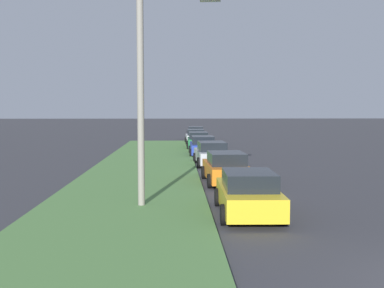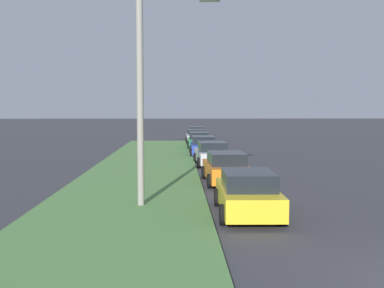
{
  "view_description": "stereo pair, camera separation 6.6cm",
  "coord_description": "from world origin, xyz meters",
  "px_view_note": "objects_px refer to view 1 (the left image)",
  "views": [
    {
      "loc": [
        -7.99,
        5.72,
        3.51
      ],
      "look_at": [
        13.67,
        4.99,
        1.82
      ],
      "focal_mm": 42.63,
      "sensor_mm": 36.0,
      "label": 1
    },
    {
      "loc": [
        -7.99,
        5.65,
        3.51
      ],
      "look_at": [
        13.67,
        4.99,
        1.82
      ],
      "focal_mm": 42.63,
      "sensor_mm": 36.0,
      "label": 2
    }
  ],
  "objects_px": {
    "streetlight": "(151,83)",
    "parked_car_black": "(195,133)",
    "parked_car_silver": "(212,154)",
    "parked_car_yellow": "(248,194)",
    "parked_car_green": "(198,141)",
    "parked_car_orange": "(226,168)",
    "parked_car_blue": "(203,146)",
    "parked_car_white": "(195,137)"
  },
  "relations": [
    {
      "from": "streetlight",
      "to": "parked_car_black",
      "type": "bearing_deg",
      "value": -4.85
    },
    {
      "from": "parked_car_silver",
      "to": "parked_car_black",
      "type": "bearing_deg",
      "value": -2.66
    },
    {
      "from": "parked_car_yellow",
      "to": "parked_car_green",
      "type": "bearing_deg",
      "value": 2.23
    },
    {
      "from": "parked_car_orange",
      "to": "parked_car_yellow",
      "type": "bearing_deg",
      "value": 178.06
    },
    {
      "from": "parked_car_yellow",
      "to": "streetlight",
      "type": "xyz_separation_m",
      "value": [
        1.1,
        3.24,
        3.67
      ]
    },
    {
      "from": "parked_car_yellow",
      "to": "parked_car_black",
      "type": "distance_m",
      "value": 36.36
    },
    {
      "from": "parked_car_silver",
      "to": "parked_car_green",
      "type": "height_order",
      "value": "same"
    },
    {
      "from": "parked_car_yellow",
      "to": "streetlight",
      "type": "relative_size",
      "value": 0.58
    },
    {
      "from": "parked_car_orange",
      "to": "parked_car_silver",
      "type": "bearing_deg",
      "value": -0.93
    },
    {
      "from": "parked_car_silver",
      "to": "streetlight",
      "type": "bearing_deg",
      "value": 163.08
    },
    {
      "from": "parked_car_green",
      "to": "streetlight",
      "type": "relative_size",
      "value": 0.58
    },
    {
      "from": "parked_car_green",
      "to": "streetlight",
      "type": "distance_m",
      "value": 24.08
    },
    {
      "from": "parked_car_blue",
      "to": "parked_car_black",
      "type": "distance_m",
      "value": 17.4
    },
    {
      "from": "parked_car_black",
      "to": "parked_car_orange",
      "type": "bearing_deg",
      "value": 179.76
    },
    {
      "from": "parked_car_orange",
      "to": "parked_car_black",
      "type": "height_order",
      "value": "same"
    },
    {
      "from": "parked_car_yellow",
      "to": "parked_car_silver",
      "type": "relative_size",
      "value": 0.99
    },
    {
      "from": "parked_car_yellow",
      "to": "parked_car_white",
      "type": "distance_m",
      "value": 30.0
    },
    {
      "from": "parked_car_yellow",
      "to": "parked_car_white",
      "type": "bearing_deg",
      "value": 2.09
    },
    {
      "from": "parked_car_orange",
      "to": "parked_car_white",
      "type": "xyz_separation_m",
      "value": [
        23.56,
        0.47,
        0.0
      ]
    },
    {
      "from": "parked_car_black",
      "to": "streetlight",
      "type": "distance_m",
      "value": 35.57
    },
    {
      "from": "parked_car_green",
      "to": "parked_car_white",
      "type": "xyz_separation_m",
      "value": [
        5.26,
        0.03,
        0.0
      ]
    },
    {
      "from": "parked_car_yellow",
      "to": "parked_car_silver",
      "type": "height_order",
      "value": "same"
    },
    {
      "from": "parked_car_blue",
      "to": "streetlight",
      "type": "relative_size",
      "value": 0.57
    },
    {
      "from": "parked_car_green",
      "to": "parked_car_black",
      "type": "bearing_deg",
      "value": -0.63
    },
    {
      "from": "parked_car_silver",
      "to": "streetlight",
      "type": "height_order",
      "value": "streetlight"
    },
    {
      "from": "parked_car_silver",
      "to": "streetlight",
      "type": "xyz_separation_m",
      "value": [
        -12.12,
        3.05,
        3.67
      ]
    },
    {
      "from": "parked_car_silver",
      "to": "parked_car_green",
      "type": "xyz_separation_m",
      "value": [
        11.52,
        0.28,
        0.0
      ]
    },
    {
      "from": "parked_car_silver",
      "to": "parked_car_orange",
      "type": "bearing_deg",
      "value": 178.53
    },
    {
      "from": "parked_car_blue",
      "to": "parked_car_black",
      "type": "relative_size",
      "value": 1.0
    },
    {
      "from": "parked_car_orange",
      "to": "streetlight",
      "type": "distance_m",
      "value": 7.23
    },
    {
      "from": "parked_car_orange",
      "to": "streetlight",
      "type": "xyz_separation_m",
      "value": [
        -5.33,
        3.21,
        3.67
      ]
    },
    {
      "from": "parked_car_yellow",
      "to": "parked_car_green",
      "type": "distance_m",
      "value": 24.74
    },
    {
      "from": "parked_car_green",
      "to": "parked_car_white",
      "type": "relative_size",
      "value": 1.0
    },
    {
      "from": "parked_car_white",
      "to": "streetlight",
      "type": "distance_m",
      "value": 29.25
    },
    {
      "from": "parked_car_orange",
      "to": "parked_car_green",
      "type": "distance_m",
      "value": 18.31
    },
    {
      "from": "parked_car_orange",
      "to": "parked_car_blue",
      "type": "bearing_deg",
      "value": -0.52
    },
    {
      "from": "parked_car_yellow",
      "to": "parked_car_blue",
      "type": "xyz_separation_m",
      "value": [
        18.96,
        0.42,
        0.0
      ]
    },
    {
      "from": "parked_car_silver",
      "to": "parked_car_blue",
      "type": "bearing_deg",
      "value": -0.57
    },
    {
      "from": "parked_car_yellow",
      "to": "parked_car_black",
      "type": "bearing_deg",
      "value": 1.52
    },
    {
      "from": "parked_car_white",
      "to": "parked_car_orange",
      "type": "bearing_deg",
      "value": -179.5
    },
    {
      "from": "parked_car_white",
      "to": "parked_car_black",
      "type": "xyz_separation_m",
      "value": [
        6.37,
        -0.25,
        0.0
      ]
    },
    {
      "from": "parked_car_yellow",
      "to": "parked_car_silver",
      "type": "bearing_deg",
      "value": 1.97
    }
  ]
}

